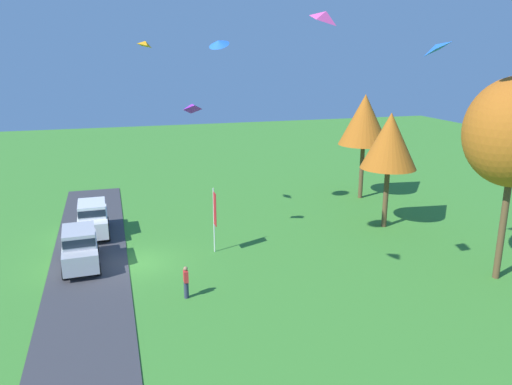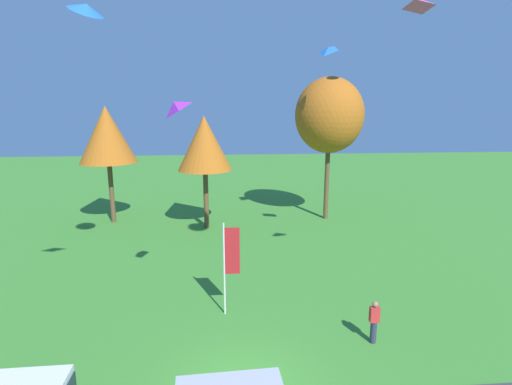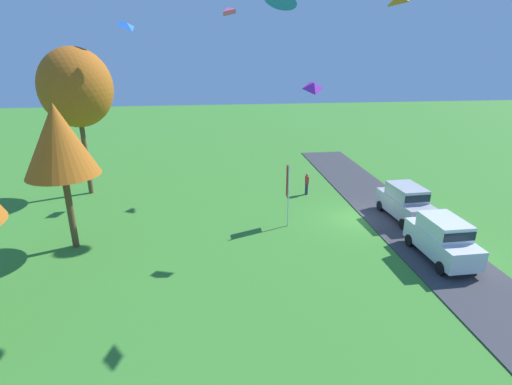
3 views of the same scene
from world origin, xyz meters
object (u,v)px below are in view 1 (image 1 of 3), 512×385
(person_beside_suv, at_px, (186,282))
(kite_diamond_low_drifter, at_px, (146,43))
(kite_diamond_near_flag, at_px, (326,16))
(tree_right_of_center, at_px, (390,141))
(tree_center_back, at_px, (364,120))
(flag_banner, at_px, (215,213))
(kite_diamond_over_trees, at_px, (192,107))
(kite_delta_trailing_tail, at_px, (219,43))
(kite_diamond_topmost, at_px, (435,47))
(car_suv_far_end, at_px, (93,217))
(car_suv_by_flagpole, at_px, (80,246))

(person_beside_suv, height_order, kite_diamond_low_drifter, kite_diamond_low_drifter)
(person_beside_suv, relative_size, kite_diamond_near_flag, 1.57)
(tree_right_of_center, bearing_deg, tree_center_back, 165.04)
(kite_diamond_near_flag, bearing_deg, tree_center_back, 146.54)
(flag_banner, bearing_deg, kite_diamond_near_flag, 18.51)
(kite_diamond_over_trees, bearing_deg, tree_right_of_center, 87.97)
(person_beside_suv, distance_m, kite_delta_trailing_tail, 16.64)
(flag_banner, bearing_deg, kite_diamond_low_drifter, -152.67)
(person_beside_suv, distance_m, kite_diamond_topmost, 16.96)
(flag_banner, distance_m, kite_delta_trailing_tail, 11.60)
(tree_right_of_center, relative_size, kite_diamond_low_drifter, 7.58)
(car_suv_far_end, relative_size, tree_center_back, 0.53)
(car_suv_far_end, xyz_separation_m, kite_diamond_near_flag, (14.31, 10.26, 12.10))
(kite_delta_trailing_tail, relative_size, kite_diamond_over_trees, 1.60)
(tree_center_back, relative_size, kite_diamond_near_flag, 8.10)
(tree_center_back, height_order, kite_diamond_over_trees, kite_diamond_over_trees)
(kite_diamond_over_trees, bearing_deg, car_suv_far_end, -118.50)
(car_suv_far_end, height_order, kite_delta_trailing_tail, kite_delta_trailing_tail)
(tree_center_back, bearing_deg, person_beside_suv, -50.63)
(kite_diamond_near_flag, distance_m, kite_diamond_over_trees, 12.33)
(car_suv_by_flagpole, distance_m, kite_delta_trailing_tail, 15.81)
(kite_diamond_over_trees, bearing_deg, tree_center_back, 113.64)
(car_suv_far_end, bearing_deg, kite_diamond_near_flag, 35.64)
(kite_diamond_over_trees, distance_m, kite_diamond_low_drifter, 5.93)
(car_suv_by_flagpole, bearing_deg, flag_banner, 89.06)
(tree_center_back, bearing_deg, kite_diamond_over_trees, -66.36)
(tree_center_back, height_order, kite_delta_trailing_tail, kite_delta_trailing_tail)
(tree_center_back, xyz_separation_m, kite_diamond_near_flag, (17.56, -11.61, 6.71))
(kite_diamond_topmost, bearing_deg, tree_right_of_center, 161.01)
(person_beside_suv, bearing_deg, car_suv_far_end, -156.79)
(car_suv_far_end, height_order, tree_right_of_center, tree_right_of_center)
(kite_diamond_near_flag, xyz_separation_m, kite_diamond_over_trees, (-10.81, -3.81, -4.55))
(tree_right_of_center, height_order, kite_delta_trailing_tail, kite_delta_trailing_tail)
(car_suv_far_end, bearing_deg, person_beside_suv, 23.21)
(car_suv_by_flagpole, bearing_deg, kite_diamond_near_flag, 50.42)
(kite_delta_trailing_tail, distance_m, kite_diamond_near_flag, 14.44)
(car_suv_by_flagpole, height_order, person_beside_suv, car_suv_by_flagpole)
(kite_delta_trailing_tail, bearing_deg, kite_diamond_over_trees, -35.23)
(car_suv_by_flagpole, height_order, kite_diamond_low_drifter, kite_diamond_low_drifter)
(person_beside_suv, relative_size, tree_right_of_center, 0.21)
(flag_banner, xyz_separation_m, kite_diamond_topmost, (6.48, 9.90, 9.65))
(flag_banner, bearing_deg, tree_center_back, 120.88)
(tree_right_of_center, distance_m, flag_banner, 13.21)
(car_suv_by_flagpole, xyz_separation_m, kite_diamond_topmost, (6.61, 17.79, 10.96))
(kite_diamond_over_trees, relative_size, kite_diamond_topmost, 0.81)
(flag_banner, bearing_deg, kite_diamond_topmost, 56.78)
(kite_diamond_near_flag, bearing_deg, kite_delta_trailing_tail, -174.83)
(flag_banner, distance_m, kite_diamond_near_flag, 14.26)
(car_suv_far_end, distance_m, kite_diamond_over_trees, 10.53)
(tree_center_back, distance_m, kite_diamond_low_drifter, 18.82)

